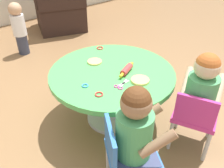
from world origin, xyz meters
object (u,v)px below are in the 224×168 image
at_px(child_chair_right, 195,116).
at_px(toddler_standing, 19,27).
at_px(rolling_pin, 127,70).
at_px(craft_scissors, 121,85).
at_px(craft_table, 112,82).
at_px(armchair_dark, 60,10).
at_px(child_chair_left, 127,155).
at_px(seated_child_left, 135,126).
at_px(seated_child_right, 202,87).

bearing_deg(child_chair_right, toddler_standing, 96.00).
bearing_deg(child_chair_right, rolling_pin, 105.73).
bearing_deg(craft_scissors, rolling_pin, 33.11).
xyz_separation_m(craft_table, armchair_dark, (0.83, 2.15, -0.08)).
height_order(child_chair_left, rolling_pin, same).
bearing_deg(armchair_dark, child_chair_left, -114.06).
xyz_separation_m(seated_child_left, craft_scissors, (0.26, 0.39, -0.04)).
bearing_deg(craft_scissors, child_chair_left, -128.40).
height_order(toddler_standing, craft_scissors, toddler_standing).
xyz_separation_m(rolling_pin, craft_scissors, (-0.16, -0.11, -0.02)).
distance_m(seated_child_left, child_chair_right, 0.62).
height_order(child_chair_right, toddler_standing, toddler_standing).
bearing_deg(craft_table, armchair_dark, 68.89).
distance_m(craft_table, seated_child_left, 0.69).
xyz_separation_m(seated_child_right, toddler_standing, (-0.29, 2.36, -0.17)).
bearing_deg(seated_child_left, craft_table, 59.22).
xyz_separation_m(child_chair_left, seated_child_left, (0.03, -0.02, 0.23)).
relative_size(craft_table, armchair_dark, 1.08).
distance_m(child_chair_left, seated_child_left, 0.23).
bearing_deg(toddler_standing, seated_child_left, -97.99).
xyz_separation_m(craft_table, child_chair_left, (-0.38, -0.56, -0.08)).
xyz_separation_m(child_chair_right, rolling_pin, (-0.16, 0.55, 0.21)).
bearing_deg(child_chair_left, seated_child_left, -31.22).
relative_size(seated_child_right, craft_scissors, 3.66).
distance_m(child_chair_right, rolling_pin, 0.61).
height_order(seated_child_right, armchair_dark, armchair_dark).
relative_size(seated_child_left, craft_scissors, 3.66).
xyz_separation_m(seated_child_left, rolling_pin, (0.42, 0.50, -0.02)).
height_order(child_chair_left, seated_child_left, seated_child_left).
bearing_deg(rolling_pin, child_chair_right, -74.27).
bearing_deg(child_chair_left, craft_scissors, 51.60).
height_order(armchair_dark, rolling_pin, armchair_dark).
height_order(seated_child_right, toddler_standing, seated_child_right).
bearing_deg(child_chair_right, seated_child_right, 22.70).
bearing_deg(child_chair_right, child_chair_left, 172.81).
distance_m(armchair_dark, craft_scissors, 2.52).
relative_size(craft_table, toddler_standing, 1.48).
distance_m(seated_child_right, toddler_standing, 2.39).
distance_m(seated_child_left, rolling_pin, 0.65).
bearing_deg(child_chair_right, armchair_dark, 77.85).
bearing_deg(armchair_dark, rolling_pin, -108.67).
relative_size(child_chair_left, seated_child_right, 1.05).
bearing_deg(craft_scissors, seated_child_left, -123.53).
distance_m(child_chair_left, seated_child_right, 0.69).
relative_size(seated_child_left, armchair_dark, 0.55).
bearing_deg(armchair_dark, seated_child_left, -113.30).
relative_size(child_chair_left, rolling_pin, 2.42).
bearing_deg(toddler_standing, child_chair_right, -84.00).
xyz_separation_m(armchair_dark, craft_scissors, (-0.92, -2.34, 0.18)).
relative_size(armchair_dark, craft_scissors, 6.63).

